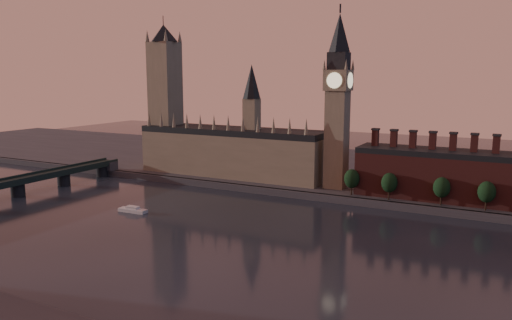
{
  "coord_description": "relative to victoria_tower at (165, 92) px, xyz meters",
  "views": [
    {
      "loc": [
        103.69,
        -173.05,
        70.23
      ],
      "look_at": [
        -15.48,
        55.0,
        27.04
      ],
      "focal_mm": 35.0,
      "sensor_mm": 36.0,
      "label": 1
    }
  ],
  "objects": [
    {
      "name": "river_boat",
      "position": [
        49.17,
        -93.67,
        -57.87
      ],
      "size": [
        16.17,
        5.43,
        3.19
      ],
      "rotation": [
        0.0,
        0.0,
        0.05
      ],
      "color": "silver",
      "rests_on": "ground"
    },
    {
      "name": "victoria_tower",
      "position": [
        0.0,
        0.0,
        0.0
      ],
      "size": [
        24.0,
        24.0,
        108.0
      ],
      "color": "gray",
      "rests_on": "north_bank"
    },
    {
      "name": "embankment_tree_0",
      "position": [
        144.3,
        -19.75,
        -45.62
      ],
      "size": [
        8.6,
        8.6,
        14.88
      ],
      "color": "black",
      "rests_on": "north_bank"
    },
    {
      "name": "chimney_block",
      "position": [
        200.0,
        -5.0,
        -41.27
      ],
      "size": [
        110.0,
        25.0,
        37.0
      ],
      "color": "maroon",
      "rests_on": "north_bank"
    },
    {
      "name": "big_ben",
      "position": [
        130.0,
        -5.0,
        -2.26
      ],
      "size": [
        15.0,
        15.0,
        107.0
      ],
      "color": "gray",
      "rests_on": "north_bank"
    },
    {
      "name": "ground",
      "position": [
        120.0,
        -115.0,
        -59.09
      ],
      "size": [
        900.0,
        900.0,
        0.0
      ],
      "primitive_type": "plane",
      "color": "black",
      "rests_on": "ground"
    },
    {
      "name": "embankment_tree_3",
      "position": [
        213.52,
        -20.48,
        -45.62
      ],
      "size": [
        8.6,
        8.6,
        14.88
      ],
      "color": "black",
      "rests_on": "north_bank"
    },
    {
      "name": "palace_of_westminster",
      "position": [
        55.59,
        -0.09,
        -37.46
      ],
      "size": [
        130.0,
        30.3,
        74.0
      ],
      "color": "gray",
      "rests_on": "north_bank"
    },
    {
      "name": "embankment_tree_1",
      "position": [
        165.48,
        -20.75,
        -45.62
      ],
      "size": [
        8.6,
        8.6,
        14.88
      ],
      "color": "black",
      "rests_on": "north_bank"
    },
    {
      "name": "embankment_tree_2",
      "position": [
        192.22,
        -19.99,
        -45.62
      ],
      "size": [
        8.6,
        8.6,
        14.88
      ],
      "color": "black",
      "rests_on": "north_bank"
    },
    {
      "name": "north_bank",
      "position": [
        120.0,
        63.04,
        -57.09
      ],
      "size": [
        900.0,
        182.0,
        4.0
      ],
      "color": "#404045",
      "rests_on": "ground"
    }
  ]
}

